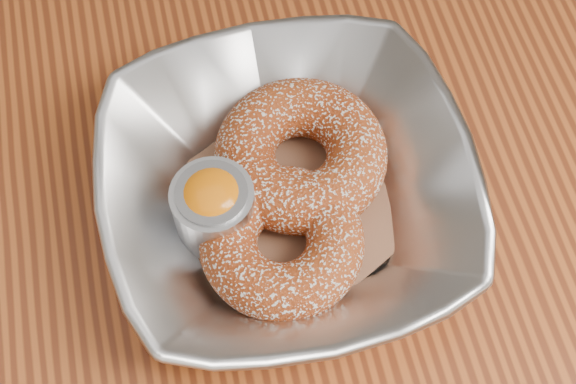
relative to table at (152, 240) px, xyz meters
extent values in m
cube|color=brown|center=(0.00, 0.00, 0.08)|extent=(1.20, 0.80, 0.04)
cube|color=brown|center=(0.54, 0.34, -0.30)|extent=(0.06, 0.06, 0.71)
imported|color=#B2B4B9|center=(0.10, -0.05, 0.13)|extent=(0.24, 0.24, 0.06)
cube|color=brown|center=(0.10, -0.05, 0.11)|extent=(0.20, 0.20, 0.00)
torus|color=#8D3512|center=(0.12, -0.02, 0.13)|extent=(0.14, 0.14, 0.04)
torus|color=#8D3512|center=(0.09, -0.08, 0.13)|extent=(0.13, 0.13, 0.04)
cylinder|color=#B2B4B9|center=(0.05, -0.05, 0.13)|extent=(0.05, 0.05, 0.05)
cylinder|color=gray|center=(0.05, -0.05, 0.13)|extent=(0.05, 0.05, 0.04)
ellipsoid|color=orange|center=(0.05, -0.05, 0.15)|extent=(0.04, 0.04, 0.03)
camera|label=1|loc=(0.05, -0.28, 0.60)|focal=50.00mm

